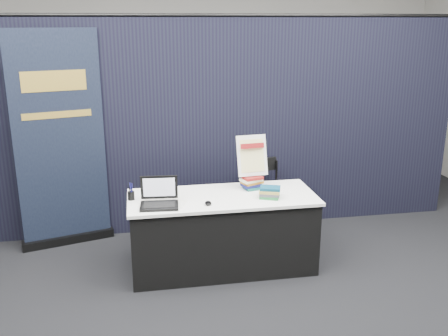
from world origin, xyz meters
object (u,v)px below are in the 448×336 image
display_table (222,232)px  info_sign (252,156)px  laptop (159,199)px  book_stack_tall (252,182)px  book_stack_short (270,192)px  pullup_banner (61,154)px  stacking_chair (263,196)px

display_table → info_sign: bearing=30.4°
laptop → book_stack_tall: (0.95, 0.31, 0.00)m
book_stack_tall → book_stack_short: size_ratio=1.02×
laptop → display_table: bearing=18.3°
book_stack_short → info_sign: 0.43m
laptop → pullup_banner: 1.41m
laptop → pullup_banner: bearing=138.4°
book_stack_short → pullup_banner: (-2.02, 0.98, 0.22)m
laptop → stacking_chair: 1.46m
info_sign → stacking_chair: info_sign is taller
book_stack_short → stacking_chair: bearing=79.9°
pullup_banner → stacking_chair: (2.15, -0.22, -0.53)m
display_table → book_stack_tall: book_stack_tall is taller
book_stack_short → stacking_chair: size_ratio=0.25×
book_stack_tall → laptop: bearing=-161.7°
laptop → stacking_chair: size_ratio=0.41×
stacking_chair → info_sign: bearing=-129.4°
book_stack_short → info_sign: (-0.11, 0.32, 0.28)m
info_sign → laptop: bearing=-165.9°
book_stack_tall → pullup_banner: 2.04m
info_sign → pullup_banner: bearing=155.0°
book_stack_tall → pullup_banner: size_ratio=0.10×
book_stack_short → stacking_chair: (0.14, 0.76, -0.31)m
book_stack_short → pullup_banner: pullup_banner is taller
display_table → info_sign: info_sign is taller
pullup_banner → stacking_chair: 2.23m
display_table → book_stack_tall: size_ratio=7.95×
display_table → laptop: size_ratio=5.00×
laptop → book_stack_short: (1.05, 0.03, -0.01)m
info_sign → pullup_banner: 2.02m
display_table → info_sign: size_ratio=4.34×
display_table → pullup_banner: size_ratio=0.78×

